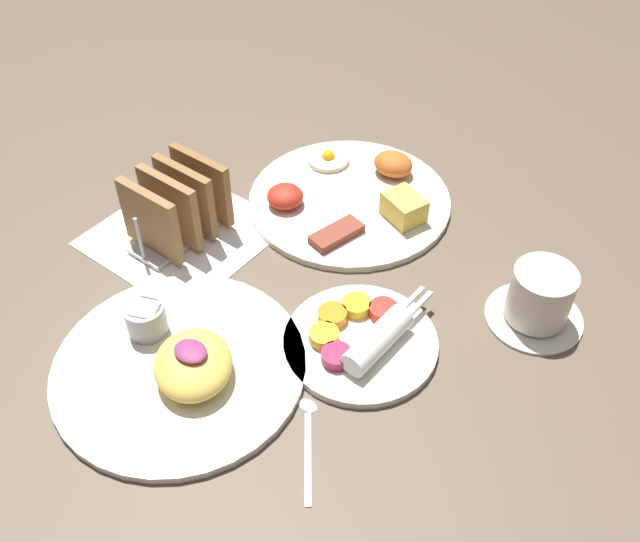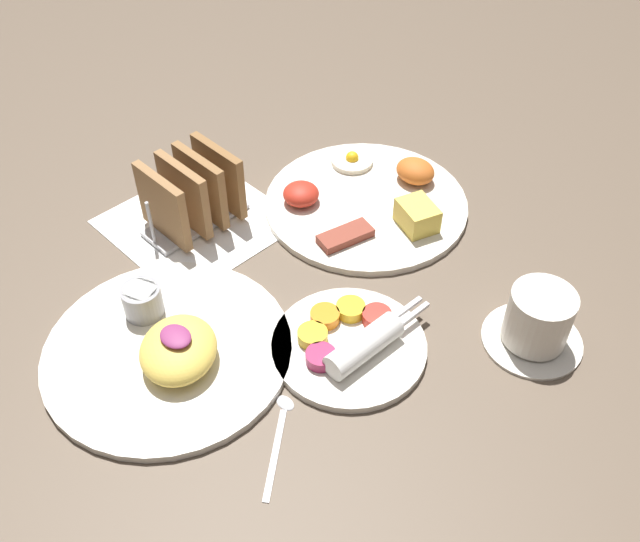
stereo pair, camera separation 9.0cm
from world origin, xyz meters
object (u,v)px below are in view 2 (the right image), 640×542
at_px(plate_condiments, 352,341).
at_px(toast_rack, 192,194).
at_px(plate_foreground, 169,346).
at_px(coffee_cup, 538,321).
at_px(plate_breakfast, 367,199).

height_order(plate_condiments, toast_rack, toast_rack).
height_order(plate_foreground, coffee_cup, coffee_cup).
bearing_deg(toast_rack, coffee_cup, 18.44).
xyz_separation_m(plate_condiments, toast_rack, (-0.31, 0.01, 0.04)).
distance_m(plate_breakfast, coffee_cup, 0.32).
distance_m(plate_foreground, coffee_cup, 0.43).
xyz_separation_m(plate_breakfast, plate_foreground, (0.03, -0.37, 0.00)).
relative_size(toast_rack, coffee_cup, 1.23).
bearing_deg(plate_condiments, plate_breakfast, 128.98).
distance_m(plate_condiments, toast_rack, 0.32).
height_order(toast_rack, coffee_cup, toast_rack).
distance_m(toast_rack, coffee_cup, 0.48).
bearing_deg(coffee_cup, plate_breakfast, 171.08).
bearing_deg(toast_rack, plate_condiments, -1.54).
distance_m(plate_breakfast, toast_rack, 0.25).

